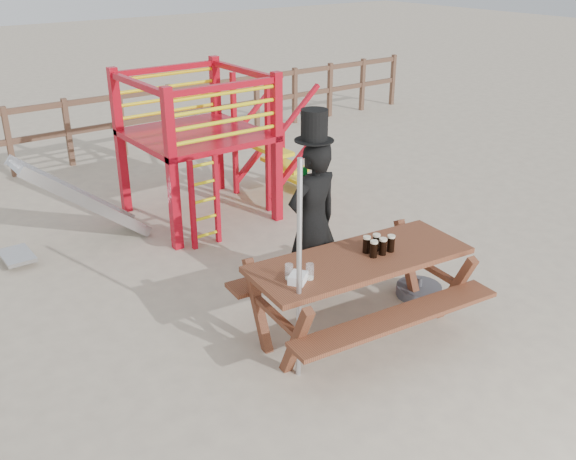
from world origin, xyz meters
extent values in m
plane|color=#BCAD92|center=(0.00, 0.00, 0.00)|extent=(60.00, 60.00, 0.00)
cube|color=brown|center=(0.00, 7.00, 1.10)|extent=(15.00, 0.06, 0.10)
cube|color=brown|center=(0.00, 7.00, 0.60)|extent=(15.00, 0.06, 0.10)
cube|color=brown|center=(-1.50, 7.00, 0.60)|extent=(0.09, 0.09, 1.20)
cube|color=brown|center=(-0.50, 7.00, 0.60)|extent=(0.09, 0.09, 1.20)
cube|color=brown|center=(0.50, 7.00, 0.60)|extent=(0.09, 0.09, 1.20)
cube|color=brown|center=(1.50, 7.00, 0.60)|extent=(0.09, 0.09, 1.20)
cube|color=brown|center=(2.50, 7.00, 0.60)|extent=(0.09, 0.09, 1.20)
cube|color=brown|center=(3.50, 7.00, 0.60)|extent=(0.09, 0.09, 1.20)
cube|color=brown|center=(4.50, 7.00, 0.60)|extent=(0.09, 0.09, 1.20)
cube|color=brown|center=(5.50, 7.00, 0.60)|extent=(0.09, 0.09, 1.20)
cube|color=brown|center=(6.50, 7.00, 0.60)|extent=(0.09, 0.09, 1.20)
cube|color=brown|center=(7.50, 7.00, 0.60)|extent=(0.09, 0.09, 1.20)
cube|color=#B40C1C|center=(-0.60, 2.80, 1.05)|extent=(0.12, 0.12, 2.10)
cube|color=#B40C1C|center=(1.00, 2.80, 1.05)|extent=(0.12, 0.12, 2.10)
cube|color=#B40C1C|center=(-0.60, 4.40, 1.05)|extent=(0.12, 0.12, 2.10)
cube|color=#B40C1C|center=(1.00, 4.40, 1.05)|extent=(0.12, 0.12, 2.10)
cube|color=#B40C1C|center=(0.20, 3.60, 1.20)|extent=(1.72, 1.72, 0.08)
cube|color=#B40C1C|center=(0.20, 2.80, 2.00)|extent=(1.60, 0.08, 0.08)
cube|color=#B40C1C|center=(0.20, 4.40, 2.00)|extent=(1.60, 0.08, 0.08)
cube|color=#B40C1C|center=(-0.60, 3.60, 2.00)|extent=(0.08, 1.60, 0.08)
cube|color=#B40C1C|center=(1.00, 3.60, 2.00)|extent=(0.08, 1.60, 0.08)
cylinder|color=yellow|center=(0.20, 2.80, 1.38)|extent=(1.50, 0.05, 0.05)
cylinder|color=yellow|center=(0.20, 4.40, 1.38)|extent=(1.50, 0.05, 0.05)
cylinder|color=yellow|center=(0.20, 2.80, 1.56)|extent=(1.50, 0.05, 0.05)
cylinder|color=yellow|center=(0.20, 4.40, 1.56)|extent=(1.50, 0.05, 0.05)
cylinder|color=yellow|center=(0.20, 2.80, 1.74)|extent=(1.50, 0.05, 0.05)
cylinder|color=yellow|center=(0.20, 4.40, 1.74)|extent=(1.50, 0.05, 0.05)
cylinder|color=yellow|center=(0.20, 2.80, 1.92)|extent=(1.50, 0.05, 0.05)
cylinder|color=yellow|center=(0.20, 4.40, 1.92)|extent=(1.50, 0.05, 0.05)
cube|color=#B40C1C|center=(-0.43, 2.65, 0.60)|extent=(0.06, 0.06, 1.20)
cube|color=#B40C1C|center=(-0.07, 2.65, 0.60)|extent=(0.06, 0.06, 1.20)
cylinder|color=yellow|center=(-0.25, 2.65, 0.15)|extent=(0.36, 0.04, 0.04)
cylinder|color=yellow|center=(-0.25, 2.65, 0.39)|extent=(0.36, 0.04, 0.04)
cylinder|color=yellow|center=(-0.25, 2.65, 0.63)|extent=(0.36, 0.04, 0.04)
cylinder|color=yellow|center=(-0.25, 2.65, 0.87)|extent=(0.36, 0.04, 0.04)
cylinder|color=yellow|center=(-0.25, 2.65, 1.11)|extent=(0.36, 0.04, 0.04)
cube|color=yellow|center=(1.15, 3.60, 1.08)|extent=(0.30, 0.90, 0.06)
cube|color=yellow|center=(1.43, 3.60, 0.78)|extent=(0.30, 0.90, 0.06)
cube|color=yellow|center=(1.71, 3.60, 0.48)|extent=(0.30, 0.90, 0.06)
cube|color=yellow|center=(1.99, 3.60, 0.18)|extent=(0.30, 0.90, 0.06)
cube|color=#B40C1C|center=(1.55, 3.15, 0.60)|extent=(0.95, 0.08, 0.86)
cube|color=#B40C1C|center=(1.55, 4.05, 0.60)|extent=(0.95, 0.08, 0.86)
cube|color=silver|center=(-1.50, 3.60, 0.62)|extent=(1.53, 0.55, 1.21)
cube|color=silver|center=(-1.50, 3.33, 0.66)|extent=(1.58, 0.04, 1.28)
cube|color=silver|center=(-1.50, 3.87, 0.66)|extent=(1.58, 0.04, 1.28)
cube|color=silver|center=(-2.40, 3.60, 0.10)|extent=(0.35, 0.55, 0.05)
cube|color=brown|center=(-0.07, -0.07, 0.83)|extent=(2.29, 1.07, 0.06)
cube|color=brown|center=(-0.14, -0.68, 0.50)|extent=(2.23, 0.55, 0.04)
cube|color=brown|center=(-0.01, 0.53, 0.50)|extent=(2.23, 0.55, 0.04)
cube|color=brown|center=(-1.01, 0.03, 0.40)|extent=(0.23, 1.33, 0.80)
cube|color=brown|center=(0.86, -0.18, 0.40)|extent=(0.23, 1.33, 0.80)
imported|color=black|center=(0.02, 0.78, 0.90)|extent=(0.68, 0.47, 1.80)
cube|color=#0C8922|center=(0.01, 0.93, 1.12)|extent=(0.07, 0.02, 0.42)
cylinder|color=black|center=(0.02, 0.78, 1.81)|extent=(0.41, 0.41, 0.01)
cylinder|color=black|center=(0.02, 0.78, 1.97)|extent=(0.28, 0.28, 0.31)
cube|color=white|center=(0.02, 0.92, 2.08)|extent=(0.14, 0.01, 0.04)
cylinder|color=#B2B2B7|center=(-0.98, -0.27, 1.04)|extent=(0.05, 0.05, 2.08)
cylinder|color=#3E3E44|center=(1.00, 0.07, 0.06)|extent=(0.51, 0.51, 0.12)
cylinder|color=#3E3E44|center=(1.00, 0.07, 0.17)|extent=(0.06, 0.06, 0.10)
cube|color=white|center=(-0.86, -0.11, 0.90)|extent=(0.23, 0.22, 0.08)
cylinder|color=black|center=(0.03, -0.15, 0.93)|extent=(0.07, 0.07, 0.15)
cylinder|color=beige|center=(0.03, -0.15, 1.02)|extent=(0.08, 0.08, 0.02)
cylinder|color=black|center=(0.14, -0.16, 0.93)|extent=(0.07, 0.07, 0.15)
cylinder|color=beige|center=(0.14, -0.16, 1.02)|extent=(0.08, 0.08, 0.02)
cylinder|color=black|center=(0.25, -0.15, 0.93)|extent=(0.07, 0.07, 0.15)
cylinder|color=beige|center=(0.25, -0.15, 1.02)|extent=(0.08, 0.08, 0.02)
cylinder|color=black|center=(0.04, -0.03, 0.93)|extent=(0.07, 0.07, 0.15)
cylinder|color=beige|center=(0.04, -0.03, 1.02)|extent=(0.08, 0.08, 0.02)
cylinder|color=black|center=(0.16, -0.05, 0.93)|extent=(0.07, 0.07, 0.15)
cylinder|color=beige|center=(0.16, -0.05, 1.02)|extent=(0.08, 0.08, 0.02)
cylinder|color=silver|center=(-0.74, -0.13, 0.93)|extent=(0.07, 0.07, 0.15)
cylinder|color=beige|center=(-0.74, -0.13, 0.87)|extent=(0.07, 0.07, 0.02)
cylinder|color=silver|center=(-0.89, -0.02, 0.93)|extent=(0.07, 0.07, 0.15)
cylinder|color=beige|center=(-0.89, -0.02, 0.87)|extent=(0.07, 0.07, 0.02)
camera|label=1|loc=(-3.95, -4.11, 3.63)|focal=40.00mm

